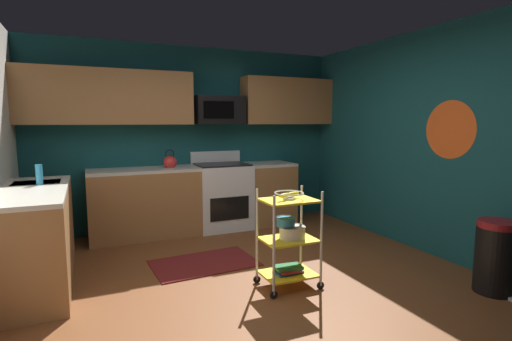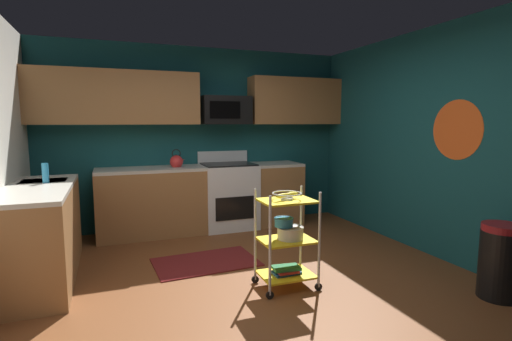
# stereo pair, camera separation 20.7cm
# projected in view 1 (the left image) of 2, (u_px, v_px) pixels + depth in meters

# --- Properties ---
(floor) EXTENTS (4.40, 4.80, 0.04)m
(floor) POSITION_uv_depth(u_px,v_px,m) (260.00, 289.00, 3.61)
(floor) COLOR brown
(floor) RESTS_ON ground
(wall_back) EXTENTS (4.52, 0.06, 2.60)m
(wall_back) POSITION_uv_depth(u_px,v_px,m) (191.00, 138.00, 5.65)
(wall_back) COLOR #14474C
(wall_back) RESTS_ON ground
(wall_right) EXTENTS (0.06, 4.80, 2.60)m
(wall_right) POSITION_uv_depth(u_px,v_px,m) (441.00, 143.00, 4.34)
(wall_right) COLOR #14474C
(wall_right) RESTS_ON ground
(wall_flower_decal) EXTENTS (0.00, 0.63, 0.63)m
(wall_flower_decal) POSITION_uv_depth(u_px,v_px,m) (450.00, 130.00, 4.19)
(wall_flower_decal) COLOR #E5591E
(counter_run) EXTENTS (3.64, 2.32, 0.92)m
(counter_run) POSITION_uv_depth(u_px,v_px,m) (151.00, 209.00, 4.77)
(counter_run) COLOR #9E6B3D
(counter_run) RESTS_ON ground
(oven_range) EXTENTS (0.76, 0.65, 1.10)m
(oven_range) POSITION_uv_depth(u_px,v_px,m) (222.00, 195.00, 5.60)
(oven_range) COLOR white
(oven_range) RESTS_ON ground
(upper_cabinets) EXTENTS (4.40, 0.33, 0.70)m
(upper_cabinets) POSITION_uv_depth(u_px,v_px,m) (188.00, 99.00, 5.38)
(upper_cabinets) COLOR #9E6B3D
(microwave) EXTENTS (0.70, 0.39, 0.40)m
(microwave) POSITION_uv_depth(u_px,v_px,m) (219.00, 110.00, 5.54)
(microwave) COLOR black
(rolling_cart) EXTENTS (0.55, 0.39, 0.91)m
(rolling_cart) POSITION_uv_depth(u_px,v_px,m) (289.00, 239.00, 3.58)
(rolling_cart) COLOR silver
(rolling_cart) RESTS_ON ground
(fruit_bowl) EXTENTS (0.27, 0.27, 0.07)m
(fruit_bowl) POSITION_uv_depth(u_px,v_px,m) (289.00, 194.00, 3.53)
(fruit_bowl) COLOR silver
(fruit_bowl) RESTS_ON rolling_cart
(mixing_bowl_large) EXTENTS (0.25, 0.25, 0.11)m
(mixing_bowl_large) POSITION_uv_depth(u_px,v_px,m) (292.00, 232.00, 3.59)
(mixing_bowl_large) COLOR silver
(mixing_bowl_large) RESTS_ON rolling_cart
(mixing_bowl_small) EXTENTS (0.18, 0.18, 0.08)m
(mixing_bowl_small) POSITION_uv_depth(u_px,v_px,m) (286.00, 221.00, 3.58)
(mixing_bowl_small) COLOR #338CBF
(mixing_bowl_small) RESTS_ON rolling_cart
(book_stack) EXTENTS (0.27, 0.18, 0.07)m
(book_stack) POSITION_uv_depth(u_px,v_px,m) (288.00, 269.00, 3.62)
(book_stack) COLOR #1E4C8C
(book_stack) RESTS_ON rolling_cart
(kettle) EXTENTS (0.21, 0.18, 0.26)m
(kettle) POSITION_uv_depth(u_px,v_px,m) (170.00, 162.00, 5.24)
(kettle) COLOR red
(kettle) RESTS_ON counter_run
(dish_soap_bottle) EXTENTS (0.06, 0.06, 0.20)m
(dish_soap_bottle) POSITION_uv_depth(u_px,v_px,m) (39.00, 175.00, 3.79)
(dish_soap_bottle) COLOR #2D8CBF
(dish_soap_bottle) RESTS_ON counter_run
(trash_can) EXTENTS (0.34, 0.42, 0.66)m
(trash_can) POSITION_uv_depth(u_px,v_px,m) (496.00, 257.00, 3.47)
(trash_can) COLOR black
(trash_can) RESTS_ON ground
(floor_rug) EXTENTS (1.14, 0.76, 0.01)m
(floor_rug) POSITION_uv_depth(u_px,v_px,m) (204.00, 263.00, 4.21)
(floor_rug) COLOR maroon
(floor_rug) RESTS_ON ground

